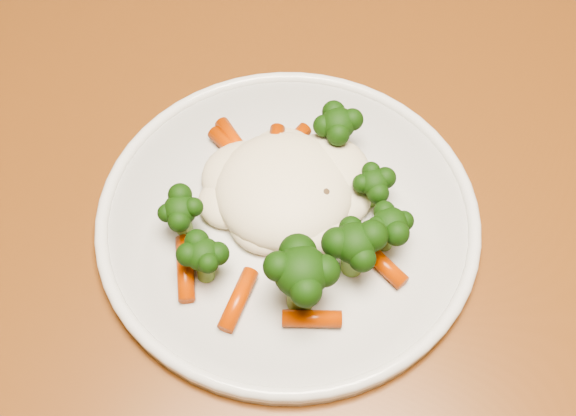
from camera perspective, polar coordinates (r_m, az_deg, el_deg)
The scene contains 3 objects.
dining_table at distance 0.66m, azimuth 6.70°, elevation -3.47°, with size 1.51×1.29×0.75m.
plate at distance 0.55m, azimuth 0.00°, elevation -0.80°, with size 0.29×0.29×0.01m, color silver.
meal at distance 0.53m, azimuth 0.56°, elevation 0.25°, with size 0.19×0.20×0.05m.
Camera 1 is at (0.03, -0.31, 1.22)m, focal length 45.00 mm.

